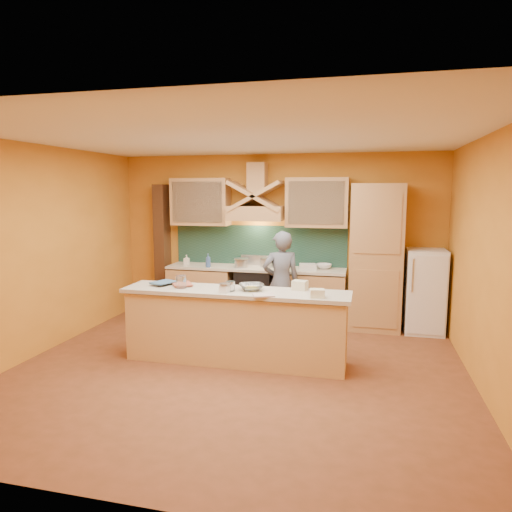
% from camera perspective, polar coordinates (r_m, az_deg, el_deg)
% --- Properties ---
extents(floor, '(5.50, 5.00, 0.01)m').
position_cam_1_polar(floor, '(5.77, -2.43, -14.14)').
color(floor, brown).
rests_on(floor, ground).
extents(ceiling, '(5.50, 5.00, 0.01)m').
position_cam_1_polar(ceiling, '(5.37, -2.62, 14.70)').
color(ceiling, white).
rests_on(ceiling, wall_back).
extents(wall_back, '(5.50, 0.02, 2.80)m').
position_cam_1_polar(wall_back, '(7.81, 2.58, 2.35)').
color(wall_back, orange).
rests_on(wall_back, floor).
extents(wall_front, '(5.50, 0.02, 2.80)m').
position_cam_1_polar(wall_front, '(3.12, -15.47, -6.72)').
color(wall_front, orange).
rests_on(wall_front, floor).
extents(wall_left, '(0.02, 5.00, 2.80)m').
position_cam_1_polar(wall_left, '(6.70, -25.76, 0.59)').
color(wall_left, orange).
rests_on(wall_left, floor).
extents(wall_right, '(0.02, 5.00, 2.80)m').
position_cam_1_polar(wall_right, '(5.34, 27.15, -1.22)').
color(wall_right, orange).
rests_on(wall_right, floor).
extents(base_cabinet_left, '(1.10, 0.60, 0.86)m').
position_cam_1_polar(base_cabinet_left, '(8.01, -6.72, -4.58)').
color(base_cabinet_left, tan).
rests_on(base_cabinet_left, floor).
extents(base_cabinet_right, '(1.10, 0.60, 0.86)m').
position_cam_1_polar(base_cabinet_right, '(7.58, 6.94, -5.33)').
color(base_cabinet_right, tan).
rests_on(base_cabinet_right, floor).
extents(counter_top, '(3.00, 0.62, 0.04)m').
position_cam_1_polar(counter_top, '(7.65, -0.08, -1.55)').
color(counter_top, beige).
rests_on(counter_top, base_cabinet_left).
extents(stove, '(0.60, 0.58, 0.90)m').
position_cam_1_polar(stove, '(7.74, -0.08, -4.83)').
color(stove, black).
rests_on(stove, floor).
extents(backsplash, '(3.00, 0.03, 0.70)m').
position_cam_1_polar(backsplash, '(7.87, 0.41, 1.30)').
color(backsplash, '#19372D').
rests_on(backsplash, wall_back).
extents(range_hood, '(0.92, 0.50, 0.24)m').
position_cam_1_polar(range_hood, '(7.60, 0.01, 5.37)').
color(range_hood, tan).
rests_on(range_hood, wall_back).
extents(hood_chimney, '(0.30, 0.30, 0.50)m').
position_cam_1_polar(hood_chimney, '(7.69, 0.18, 9.72)').
color(hood_chimney, tan).
rests_on(hood_chimney, wall_back).
extents(upper_cabinet_left, '(1.00, 0.35, 0.80)m').
position_cam_1_polar(upper_cabinet_left, '(7.96, -6.93, 6.73)').
color(upper_cabinet_left, tan).
rests_on(upper_cabinet_left, wall_back).
extents(upper_cabinet_right, '(1.00, 0.35, 0.80)m').
position_cam_1_polar(upper_cabinet_right, '(7.50, 7.64, 6.64)').
color(upper_cabinet_right, tan).
rests_on(upper_cabinet_right, wall_back).
extents(pantry_column, '(0.80, 0.60, 2.30)m').
position_cam_1_polar(pantry_column, '(7.40, 14.75, -0.18)').
color(pantry_column, tan).
rests_on(pantry_column, floor).
extents(fridge, '(0.58, 0.60, 1.30)m').
position_cam_1_polar(fridge, '(7.54, 20.33, -4.13)').
color(fridge, white).
rests_on(fridge, floor).
extents(trim_column_left, '(0.20, 0.30, 2.30)m').
position_cam_1_polar(trim_column_left, '(8.33, -11.61, 0.82)').
color(trim_column_left, '#472816').
rests_on(trim_column_left, floor).
extents(island_body, '(2.80, 0.55, 0.88)m').
position_cam_1_polar(island_body, '(5.92, -2.59, -9.03)').
color(island_body, '#E0B372').
rests_on(island_body, floor).
extents(island_top, '(2.90, 0.62, 0.05)m').
position_cam_1_polar(island_top, '(5.79, -2.62, -4.49)').
color(island_top, beige).
rests_on(island_top, island_body).
extents(person, '(0.68, 0.56, 1.59)m').
position_cam_1_polar(person, '(6.99, 3.15, -3.37)').
color(person, slate).
rests_on(person, floor).
extents(pot_large, '(0.25, 0.25, 0.14)m').
position_cam_1_polar(pot_large, '(7.63, -1.85, -1.04)').
color(pot_large, '#AFB0B6').
rests_on(pot_large, stove).
extents(pot_small, '(0.24, 0.24, 0.15)m').
position_cam_1_polar(pot_small, '(7.66, 1.30, -0.95)').
color(pot_small, silver).
rests_on(pot_small, stove).
extents(soap_bottle_a, '(0.08, 0.09, 0.18)m').
position_cam_1_polar(soap_bottle_a, '(7.92, -8.67, -0.50)').
color(soap_bottle_a, silver).
rests_on(soap_bottle_a, counter_top).
extents(soap_bottle_b, '(0.09, 0.10, 0.23)m').
position_cam_1_polar(soap_bottle_b, '(7.66, -6.01, -0.55)').
color(soap_bottle_b, '#345290').
rests_on(soap_bottle_b, counter_top).
extents(bowl_back, '(0.31, 0.31, 0.08)m').
position_cam_1_polar(bowl_back, '(7.57, 8.47, -1.28)').
color(bowl_back, silver).
rests_on(bowl_back, counter_top).
extents(dish_rack, '(0.30, 0.26, 0.09)m').
position_cam_1_polar(dish_rack, '(7.45, 6.50, -1.34)').
color(dish_rack, silver).
rests_on(dish_rack, counter_top).
extents(book_lower, '(0.37, 0.40, 0.03)m').
position_cam_1_polar(book_lower, '(6.10, -10.33, -3.59)').
color(book_lower, '#B45A40').
rests_on(book_lower, island_top).
extents(book_upper, '(0.33, 0.37, 0.02)m').
position_cam_1_polar(book_upper, '(6.28, -12.18, -3.13)').
color(book_upper, '#3F648A').
rests_on(book_upper, island_top).
extents(jar_large, '(0.17, 0.17, 0.16)m').
position_cam_1_polar(jar_large, '(5.95, -9.35, -3.19)').
color(jar_large, white).
rests_on(jar_large, island_top).
extents(jar_small, '(0.14, 0.14, 0.12)m').
position_cam_1_polar(jar_small, '(5.71, -3.21, -3.78)').
color(jar_small, white).
rests_on(jar_small, island_top).
extents(kitchen_scale, '(0.12, 0.12, 0.09)m').
position_cam_1_polar(kitchen_scale, '(5.65, -3.94, -4.11)').
color(kitchen_scale, white).
rests_on(kitchen_scale, island_top).
extents(mixing_bowl, '(0.41, 0.41, 0.08)m').
position_cam_1_polar(mixing_bowl, '(5.76, -0.56, -3.90)').
color(mixing_bowl, white).
rests_on(mixing_bowl, island_top).
extents(cloth, '(0.30, 0.26, 0.02)m').
position_cam_1_polar(cloth, '(5.45, 0.97, -4.92)').
color(cloth, beige).
rests_on(cloth, island_top).
extents(grocery_bag_a, '(0.21, 0.18, 0.12)m').
position_cam_1_polar(grocery_bag_a, '(5.80, 5.51, -3.66)').
color(grocery_bag_a, beige).
rests_on(grocery_bag_a, island_top).
extents(grocery_bag_b, '(0.18, 0.15, 0.10)m').
position_cam_1_polar(grocery_bag_b, '(5.41, 7.66, -4.64)').
color(grocery_bag_b, beige).
rests_on(grocery_bag_b, island_top).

